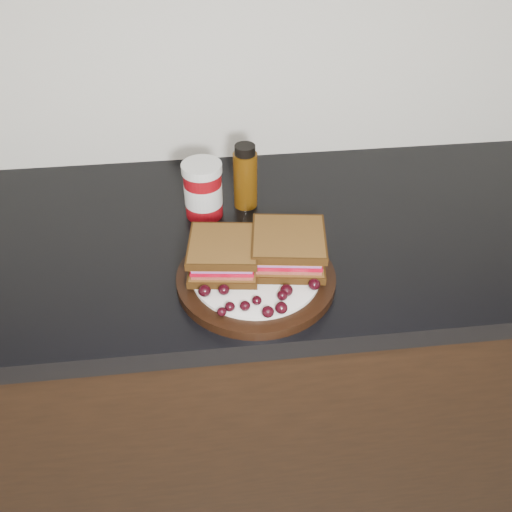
{
  "coord_description": "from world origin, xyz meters",
  "views": [
    {
      "loc": [
        0.02,
        0.8,
        1.57
      ],
      "look_at": [
        0.11,
        1.55,
        0.96
      ],
      "focal_mm": 40.0,
      "sensor_mm": 36.0,
      "label": 1
    }
  ],
  "objects_px": {
    "plate": "(256,278)",
    "sandwich_left": "(224,255)",
    "condiment_jar": "(203,190)",
    "oil_bottle": "(245,176)"
  },
  "relations": [
    {
      "from": "sandwich_left",
      "to": "plate",
      "type": "bearing_deg",
      "value": -13.1
    },
    {
      "from": "sandwich_left",
      "to": "oil_bottle",
      "type": "relative_size",
      "value": 0.86
    },
    {
      "from": "condiment_jar",
      "to": "oil_bottle",
      "type": "bearing_deg",
      "value": 16.66
    },
    {
      "from": "condiment_jar",
      "to": "sandwich_left",
      "type": "bearing_deg",
      "value": -82.51
    },
    {
      "from": "sandwich_left",
      "to": "condiment_jar",
      "type": "xyz_separation_m",
      "value": [
        -0.03,
        0.2,
        0.01
      ]
    },
    {
      "from": "plate",
      "to": "sandwich_left",
      "type": "xyz_separation_m",
      "value": [
        -0.05,
        0.02,
        0.04
      ]
    },
    {
      "from": "plate",
      "to": "sandwich_left",
      "type": "bearing_deg",
      "value": 159.56
    },
    {
      "from": "sandwich_left",
      "to": "oil_bottle",
      "type": "height_order",
      "value": "oil_bottle"
    },
    {
      "from": "sandwich_left",
      "to": "condiment_jar",
      "type": "bearing_deg",
      "value": 104.84
    },
    {
      "from": "plate",
      "to": "sandwich_left",
      "type": "height_order",
      "value": "sandwich_left"
    }
  ]
}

